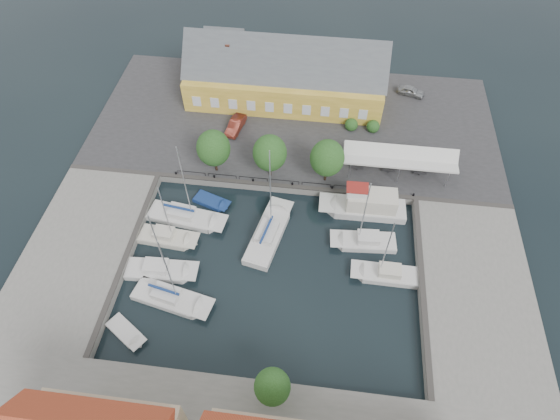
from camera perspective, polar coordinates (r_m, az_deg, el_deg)
name	(u,v)px	position (r m, az deg, el deg)	size (l,w,h in m)	color
ground	(274,259)	(53.36, -0.80, -6.00)	(140.00, 140.00, 0.00)	black
north_quay	(295,123)	(68.19, 1.79, 10.57)	(56.00, 26.00, 1.00)	#2D2D30
west_quay	(80,251)	(58.01, -23.24, -4.65)	(12.00, 24.00, 1.00)	slate
east_quay	(476,294)	(54.65, 22.75, -9.39)	(12.00, 24.00, 1.00)	slate
quay_edge_fittings	(279,221)	(55.21, -0.14, -1.29)	(56.00, 24.72, 0.40)	#383533
warehouse	(281,76)	(70.21, 0.15, 16.00)	(28.56, 14.00, 9.55)	gold
tent_canopy	(400,157)	(60.40, 14.41, 6.27)	(14.00, 4.00, 2.83)	silver
quay_trees	(270,153)	(57.33, -1.26, 6.96)	(18.20, 4.20, 6.30)	black
car_silver	(411,91)	(74.58, 15.68, 13.79)	(1.62, 4.02, 1.37)	#9A9DA1
car_red	(236,125)	(66.15, -5.43, 10.26)	(1.61, 4.61, 1.52)	maroon
center_sailboat	(268,235)	(54.85, -1.42, -3.03)	(4.96, 10.35, 13.62)	silver
trawler	(366,206)	(57.62, 10.45, 0.50)	(10.74, 3.34, 5.00)	silver
east_boat_a	(365,242)	(55.22, 10.27, -3.88)	(7.85, 3.08, 10.97)	silver
east_boat_b	(386,275)	(53.24, 12.75, -7.71)	(7.47, 2.56, 10.24)	silver
west_boat_a	(185,218)	(57.63, -11.45, -0.91)	(10.04, 4.08, 12.78)	silver
west_boat_b	(168,238)	(56.23, -13.54, -3.36)	(7.24, 2.95, 9.84)	beige
west_boat_c	(160,271)	(53.86, -14.37, -7.22)	(8.20, 2.95, 10.94)	silver
west_boat_d	(171,299)	(51.80, -13.14, -10.50)	(9.20, 4.48, 11.85)	silver
launch_sw	(126,333)	(51.43, -18.24, -14.02)	(4.84, 4.01, 0.98)	silver
launch_nw	(211,202)	(58.88, -8.36, 0.96)	(4.96, 3.27, 0.88)	navy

